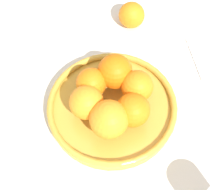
# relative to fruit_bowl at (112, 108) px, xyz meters

# --- Properties ---
(ground_plane) EXTENTS (4.00, 4.00, 0.00)m
(ground_plane) POSITION_rel_fruit_bowl_xyz_m (0.00, 0.00, -0.02)
(ground_plane) COLOR silver
(fruit_bowl) EXTENTS (0.28, 0.28, 0.03)m
(fruit_bowl) POSITION_rel_fruit_bowl_xyz_m (0.00, 0.00, 0.00)
(fruit_bowl) COLOR gold
(fruit_bowl) RESTS_ON ground_plane
(orange_pile) EXTENTS (0.18, 0.18, 0.08)m
(orange_pile) POSITION_rel_fruit_bowl_xyz_m (0.00, -0.00, 0.05)
(orange_pile) COLOR orange
(orange_pile) RESTS_ON fruit_bowl
(stray_orange) EXTENTS (0.07, 0.07, 0.07)m
(stray_orange) POSITION_rel_fruit_bowl_xyz_m (-0.16, 0.21, 0.02)
(stray_orange) COLOR orange
(stray_orange) RESTS_ON ground_plane
(napkin_folded) EXTENTS (0.17, 0.17, 0.01)m
(napkin_folded) POSITION_rel_fruit_bowl_xyz_m (0.06, 0.30, -0.01)
(napkin_folded) COLOR white
(napkin_folded) RESTS_ON ground_plane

